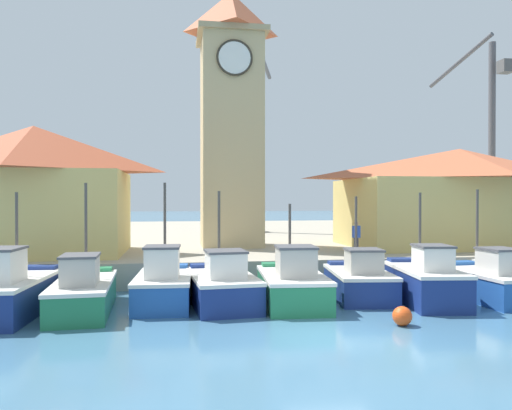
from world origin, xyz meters
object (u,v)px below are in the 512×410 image
at_px(fishing_boat_far_left, 9,292).
at_px(fishing_boat_mid_right, 359,280).
at_px(clock_tower, 231,113).
at_px(port_crane_far, 250,149).
at_px(fishing_boat_right_outer, 487,281).
at_px(warehouse_left, 34,188).
at_px(fishing_boat_center, 292,284).
at_px(fishing_boat_right_inner, 425,281).
at_px(warehouse_right, 459,196).
at_px(mooring_buoy, 402,316).
at_px(dock_worker_near_tower, 356,238).
at_px(fishing_boat_mid_left, 222,285).
at_px(fishing_boat_left_inner, 164,285).
at_px(port_crane_near, 490,158).
at_px(fishing_boat_left_outer, 83,291).

height_order(fishing_boat_far_left, fishing_boat_mid_right, fishing_boat_far_left).
distance_m(clock_tower, port_crane_far, 12.73).
height_order(fishing_boat_right_outer, warehouse_left, warehouse_left).
distance_m(fishing_boat_center, fishing_boat_right_inner, 4.86).
xyz_separation_m(fishing_boat_right_inner, clock_tower, (-5.90, 11.09, 7.84)).
bearing_deg(warehouse_right, port_crane_far, 125.53).
bearing_deg(port_crane_far, mooring_buoy, -88.42).
height_order(mooring_buoy, dock_worker_near_tower, dock_worker_near_tower).
distance_m(fishing_boat_center, warehouse_right, 15.18).
relative_size(fishing_boat_right_outer, port_crane_far, 0.26).
bearing_deg(mooring_buoy, fishing_boat_mid_left, 143.36).
bearing_deg(dock_worker_near_tower, fishing_boat_left_inner, -154.05).
distance_m(fishing_boat_left_inner, clock_tower, 13.23).
bearing_deg(warehouse_left, fishing_boat_mid_left, -42.28).
bearing_deg(port_crane_near, fishing_boat_right_inner, -128.70).
height_order(fishing_boat_center, fishing_boat_right_outer, fishing_boat_right_outer).
bearing_deg(port_crane_far, fishing_boat_left_outer, -111.27).
xyz_separation_m(fishing_boat_right_inner, dock_worker_near_tower, (-0.66, 5.31, 1.19)).
height_order(fishing_boat_right_inner, warehouse_left, warehouse_left).
xyz_separation_m(port_crane_near, port_crane_far, (-19.53, 2.89, 0.76)).
bearing_deg(fishing_boat_left_inner, fishing_boat_left_outer, -166.47).
bearing_deg(fishing_boat_right_outer, warehouse_left, 155.66).
distance_m(fishing_boat_mid_right, port_crane_far, 23.47).
height_order(fishing_boat_left_inner, clock_tower, clock_tower).
height_order(fishing_boat_mid_right, dock_worker_near_tower, fishing_boat_mid_right).
bearing_deg(clock_tower, fishing_boat_left_outer, -119.82).
bearing_deg(fishing_boat_mid_left, fishing_boat_left_outer, -176.09).
bearing_deg(port_crane_near, warehouse_right, -130.23).
distance_m(fishing_boat_left_inner, dock_worker_near_tower, 9.78).
bearing_deg(fishing_boat_center, warehouse_right, 36.94).
xyz_separation_m(fishing_boat_far_left, fishing_boat_left_inner, (4.89, 0.86, -0.05)).
xyz_separation_m(fishing_boat_right_outer, clock_tower, (-8.42, 10.98, 7.92)).
distance_m(fishing_boat_mid_right, port_crane_near, 27.63).
bearing_deg(fishing_boat_left_outer, warehouse_left, 115.03).
xyz_separation_m(fishing_boat_mid_left, port_crane_far, (4.31, 22.73, 7.22)).
relative_size(fishing_boat_mid_right, clock_tower, 0.27).
height_order(fishing_boat_right_inner, port_crane_far, port_crane_far).
distance_m(fishing_boat_left_inner, warehouse_left, 10.29).
height_order(fishing_boat_far_left, fishing_boat_right_inner, fishing_boat_right_inner).
xyz_separation_m(fishing_boat_left_inner, port_crane_near, (25.88, 19.52, 6.43)).
relative_size(fishing_boat_far_left, clock_tower, 0.31).
height_order(fishing_boat_far_left, mooring_buoy, fishing_boat_far_left).
relative_size(fishing_boat_right_inner, mooring_buoy, 7.75).
bearing_deg(fishing_boat_right_inner, warehouse_left, 151.99).
xyz_separation_m(clock_tower, dock_worker_near_tower, (5.24, -5.78, -6.65)).
bearing_deg(mooring_buoy, port_crane_far, 91.58).
xyz_separation_m(fishing_boat_left_inner, fishing_boat_mid_right, (7.31, 0.10, -0.05)).
height_order(fishing_boat_mid_left, fishing_boat_mid_right, fishing_boat_mid_left).
distance_m(port_crane_near, mooring_buoy, 30.93).
bearing_deg(dock_worker_near_tower, fishing_boat_mid_left, -145.70).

